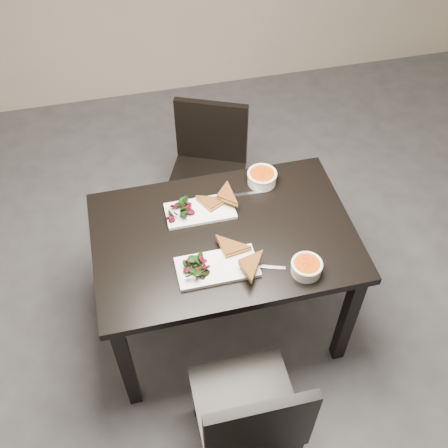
{
  "coord_description": "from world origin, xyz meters",
  "views": [
    {
      "loc": [
        -0.49,
        -1.3,
        2.62
      ],
      "look_at": [
        -0.13,
        0.23,
        0.82
      ],
      "focal_mm": 42.79,
      "sensor_mm": 36.0,
      "label": 1
    }
  ],
  "objects_px": {
    "plate_far": "(200,211)",
    "table": "(224,248)",
    "chair_near": "(250,417)",
    "chair_far": "(208,165)",
    "soup_bowl_near": "(307,267)",
    "soup_bowl_far": "(262,177)",
    "plate_near": "(217,267)"
  },
  "relations": [
    {
      "from": "table",
      "to": "soup_bowl_near",
      "type": "distance_m",
      "value": 0.43
    },
    {
      "from": "table",
      "to": "soup_bowl_near",
      "type": "height_order",
      "value": "soup_bowl_near"
    },
    {
      "from": "table",
      "to": "chair_near",
      "type": "distance_m",
      "value": 0.77
    },
    {
      "from": "chair_far",
      "to": "soup_bowl_near",
      "type": "height_order",
      "value": "chair_far"
    },
    {
      "from": "soup_bowl_near",
      "to": "plate_near",
      "type": "bearing_deg",
      "value": 164.25
    },
    {
      "from": "table",
      "to": "chair_near",
      "type": "relative_size",
      "value": 1.41
    },
    {
      "from": "chair_far",
      "to": "soup_bowl_far",
      "type": "bearing_deg",
      "value": -45.99
    },
    {
      "from": "table",
      "to": "soup_bowl_far",
      "type": "height_order",
      "value": "soup_bowl_far"
    },
    {
      "from": "soup_bowl_near",
      "to": "chair_far",
      "type": "bearing_deg",
      "value": 101.54
    },
    {
      "from": "soup_bowl_near",
      "to": "plate_far",
      "type": "distance_m",
      "value": 0.58
    },
    {
      "from": "soup_bowl_near",
      "to": "plate_far",
      "type": "relative_size",
      "value": 0.42
    },
    {
      "from": "plate_near",
      "to": "soup_bowl_near",
      "type": "distance_m",
      "value": 0.38
    },
    {
      "from": "table",
      "to": "chair_far",
      "type": "height_order",
      "value": "chair_far"
    },
    {
      "from": "plate_near",
      "to": "soup_bowl_near",
      "type": "height_order",
      "value": "soup_bowl_near"
    },
    {
      "from": "plate_near",
      "to": "chair_far",
      "type": "bearing_deg",
      "value": 80.55
    },
    {
      "from": "chair_far",
      "to": "plate_far",
      "type": "height_order",
      "value": "chair_far"
    },
    {
      "from": "plate_far",
      "to": "plate_near",
      "type": "bearing_deg",
      "value": -89.02
    },
    {
      "from": "soup_bowl_near",
      "to": "chair_near",
      "type": "bearing_deg",
      "value": -128.15
    },
    {
      "from": "soup_bowl_near",
      "to": "plate_far",
      "type": "bearing_deg",
      "value": 130.04
    },
    {
      "from": "plate_far",
      "to": "table",
      "type": "bearing_deg",
      "value": -63.5
    },
    {
      "from": "plate_far",
      "to": "soup_bowl_far",
      "type": "height_order",
      "value": "soup_bowl_far"
    },
    {
      "from": "table",
      "to": "chair_far",
      "type": "relative_size",
      "value": 1.41
    },
    {
      "from": "chair_near",
      "to": "plate_far",
      "type": "relative_size",
      "value": 2.61
    },
    {
      "from": "table",
      "to": "plate_near",
      "type": "bearing_deg",
      "value": -111.77
    },
    {
      "from": "chair_far",
      "to": "plate_far",
      "type": "bearing_deg",
      "value": -82.01
    },
    {
      "from": "table",
      "to": "plate_far",
      "type": "distance_m",
      "value": 0.21
    },
    {
      "from": "plate_near",
      "to": "plate_far",
      "type": "distance_m",
      "value": 0.34
    },
    {
      "from": "chair_far",
      "to": "soup_bowl_near",
      "type": "relative_size",
      "value": 6.22
    },
    {
      "from": "table",
      "to": "plate_near",
      "type": "relative_size",
      "value": 3.41
    },
    {
      "from": "plate_near",
      "to": "plate_far",
      "type": "bearing_deg",
      "value": 90.98
    },
    {
      "from": "soup_bowl_far",
      "to": "table",
      "type": "bearing_deg",
      "value": -132.29
    },
    {
      "from": "plate_far",
      "to": "soup_bowl_near",
      "type": "bearing_deg",
      "value": -49.96
    }
  ]
}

